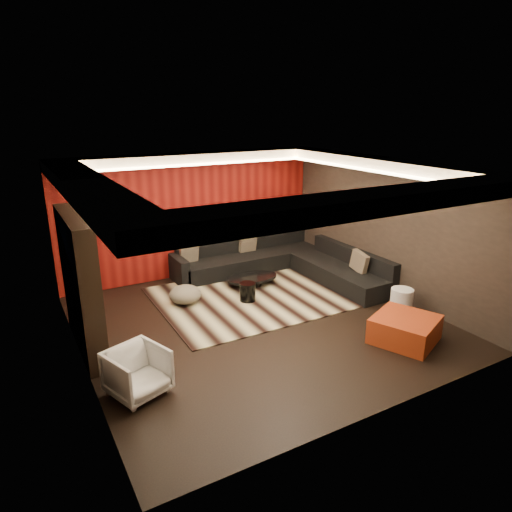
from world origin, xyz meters
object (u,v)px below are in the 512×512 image
orange_ottoman (405,329)px  sectional_sofa (283,264)px  coffee_table (252,281)px  armchair (138,372)px  white_side_table (401,302)px  drum_stool (248,292)px

orange_ottoman → sectional_sofa: 3.66m
coffee_table → armchair: (-3.26, -2.70, 0.21)m
white_side_table → orange_ottoman: bearing=-133.1°
coffee_table → armchair: 4.24m
white_side_table → sectional_sofa: 3.00m
coffee_table → sectional_sofa: bearing=14.4°
coffee_table → white_side_table: size_ratio=2.25×
white_side_table → sectional_sofa: sectional_sofa is taller
white_side_table → armchair: 4.99m
sectional_sofa → orange_ottoman: bearing=-89.2°
white_side_table → coffee_table: bearing=123.0°
coffee_table → white_side_table: white_side_table is taller
coffee_table → orange_ottoman: orange_ottoman is taller
armchair → sectional_sofa: 5.15m
coffee_table → armchair: size_ratio=1.59×
orange_ottoman → sectional_sofa: sectional_sofa is taller
armchair → sectional_sofa: (4.22, 2.95, -0.07)m
white_side_table → sectional_sofa: bearing=104.8°
white_side_table → sectional_sofa: (-0.77, 2.90, 0.01)m
coffee_table → white_side_table: bearing=-57.0°
white_side_table → sectional_sofa: size_ratio=0.14×
drum_stool → white_side_table: 2.95m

